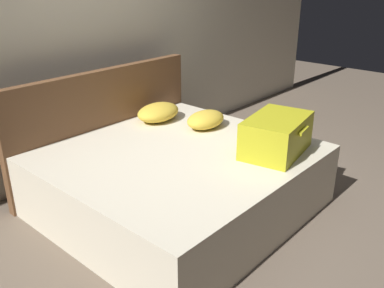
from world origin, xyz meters
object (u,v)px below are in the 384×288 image
pillow_center_head (158,112)px  pillow_near_headboard (206,120)px  hard_case_large (276,135)px  bed (180,180)px

pillow_center_head → pillow_near_headboard: bearing=-73.1°
hard_case_large → pillow_center_head: 1.20m
hard_case_large → pillow_near_headboard: 0.75m
pillow_near_headboard → pillow_center_head: bearing=106.9°
bed → pillow_center_head: 0.82m
pillow_center_head → hard_case_large: bearing=-86.3°
hard_case_large → bed: bearing=120.7°
pillow_near_headboard → pillow_center_head: 0.47m
bed → pillow_center_head: bearing=57.9°
bed → hard_case_large: (0.48, -0.55, 0.39)m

